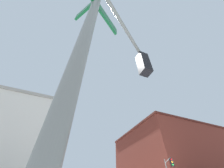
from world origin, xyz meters
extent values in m
cylinder|color=slate|center=(-7.12, -6.95, 2.66)|extent=(0.12, 0.12, 5.31)
cylinder|color=slate|center=(-6.26, -6.40, 4.91)|extent=(1.77, 1.19, 0.09)
cube|color=black|center=(-5.40, -5.84, 4.46)|extent=(0.28, 0.28, 0.80)
sphere|color=red|center=(-5.27, -5.76, 4.71)|extent=(0.18, 0.18, 0.18)
sphere|color=orange|center=(-5.27, -5.76, 4.46)|extent=(0.18, 0.18, 0.18)
sphere|color=green|center=(-5.27, -5.76, 4.21)|extent=(0.18, 0.18, 0.18)
cube|color=#0F5128|center=(-7.12, -6.95, 3.81)|extent=(0.95, 0.63, 0.20)
cylinder|color=slate|center=(5.93, 6.02, 4.84)|extent=(1.50, 2.64, 0.09)
cube|color=black|center=(5.21, 4.72, 4.39)|extent=(0.28, 0.28, 0.80)
sphere|color=red|center=(5.14, 4.59, 4.64)|extent=(0.18, 0.18, 0.18)
sphere|color=orange|center=(5.14, 4.59, 4.39)|extent=(0.18, 0.18, 0.18)
sphere|color=green|center=(5.14, 4.59, 4.14)|extent=(0.18, 0.18, 0.18)
cube|color=maroon|center=(18.26, 17.28, 6.42)|extent=(20.51, 18.55, 12.83)
cube|color=#471C15|center=(18.26, 17.28, 13.03)|extent=(20.81, 18.85, 0.40)
cube|color=gray|center=(-17.28, 18.26, 11.43)|extent=(18.85, 20.81, 0.40)
camera|label=1|loc=(-7.09, -7.54, 1.62)|focal=19.49mm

